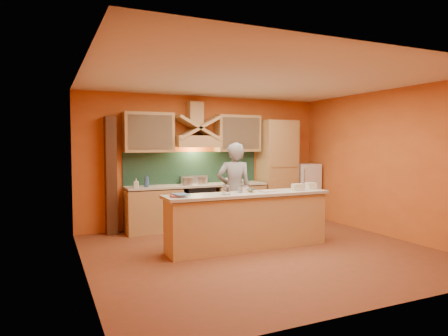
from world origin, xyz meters
name	(u,v)px	position (x,y,z in m)	size (l,w,h in m)	color
floor	(262,252)	(0.00, 0.00, 0.00)	(5.50, 5.00, 0.01)	brown
ceiling	(263,79)	(0.00, 0.00, 2.80)	(5.50, 5.00, 0.01)	white
wall_back	(205,161)	(0.00, 2.50, 1.40)	(5.50, 0.02, 2.80)	#CF6628
wall_front	(381,179)	(0.00, -2.50, 1.40)	(5.50, 0.02, 2.80)	#CF6628
wall_left	(83,171)	(-2.75, 0.00, 1.40)	(0.02, 5.00, 2.80)	#CF6628
wall_right	(388,163)	(2.75, 0.00, 1.40)	(0.02, 5.00, 2.80)	#CF6628
base_cabinet_left	(153,211)	(-1.25, 2.20, 0.43)	(1.10, 0.60, 0.86)	tan
base_cabinet_right	(238,205)	(0.65, 2.20, 0.43)	(1.10, 0.60, 0.86)	tan
counter_top	(198,185)	(-0.30, 2.20, 0.90)	(3.00, 0.62, 0.04)	beige
stove	(198,207)	(-0.30, 2.20, 0.45)	(0.60, 0.58, 0.90)	black
backsplash	(193,168)	(-0.30, 2.48, 1.25)	(3.00, 0.03, 0.70)	#173426
range_hood	(197,141)	(-0.30, 2.25, 1.82)	(0.92, 0.50, 0.24)	tan
hood_chimney	(195,114)	(-0.30, 2.35, 2.40)	(0.30, 0.30, 0.50)	tan
upper_cabinet_left	(148,132)	(-1.30, 2.33, 2.00)	(1.00, 0.35, 0.80)	tan
upper_cabinet_right	(238,134)	(0.70, 2.33, 2.00)	(1.00, 0.35, 0.80)	tan
pantry_column	(277,171)	(1.65, 2.20, 1.15)	(0.80, 0.60, 2.30)	tan
fridge	(304,191)	(2.40, 2.20, 0.65)	(0.58, 0.60, 1.30)	white
trim_column_left	(111,176)	(-2.05, 2.35, 1.15)	(0.20, 0.30, 2.30)	#472816
island_body	(248,222)	(-0.10, 0.30, 0.44)	(2.80, 0.55, 0.88)	tan
island_top	(248,194)	(-0.10, 0.30, 0.92)	(2.90, 0.62, 0.05)	beige
person	(234,191)	(0.01, 1.07, 0.90)	(0.65, 0.43, 1.79)	gray
pot_large	(188,182)	(-0.53, 2.15, 0.98)	(0.21, 0.21, 0.16)	#B0B1B7
pot_small	(202,182)	(-0.20, 2.18, 0.97)	(0.20, 0.20, 0.15)	silver
soap_bottle_a	(136,183)	(-1.61, 2.08, 1.01)	(0.08, 0.08, 0.18)	silver
soap_bottle_b	(147,180)	(-1.40, 2.13, 1.05)	(0.10, 0.10, 0.27)	#2E517F
bowl_back	(238,181)	(0.61, 2.13, 0.96)	(0.26, 0.26, 0.08)	silver
dish_rack	(232,181)	(0.49, 2.16, 0.97)	(0.30, 0.23, 0.11)	silver
book_lower	(170,196)	(-1.44, 0.34, 0.96)	(0.22, 0.29, 0.03)	#AC4C3D
book_upper	(174,195)	(-1.40, 0.28, 0.98)	(0.21, 0.29, 0.02)	#446B97
jar_large	(226,190)	(-0.54, 0.22, 1.03)	(0.12, 0.12, 0.16)	white
jar_small	(242,189)	(-0.19, 0.36, 1.01)	(0.13, 0.13, 0.13)	white
kitchen_scale	(244,190)	(-0.16, 0.36, 1.00)	(0.12, 0.12, 0.10)	white
mixing_bowl	(246,190)	(-0.07, 0.42, 0.98)	(0.27, 0.27, 0.07)	silver
cloth	(267,191)	(0.28, 0.31, 0.95)	(0.25, 0.19, 0.02)	beige
grocery_bag_a	(311,186)	(1.20, 0.32, 1.00)	(0.18, 0.14, 0.12)	beige
grocery_bag_b	(298,187)	(0.85, 0.23, 1.00)	(0.19, 0.15, 0.12)	beige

